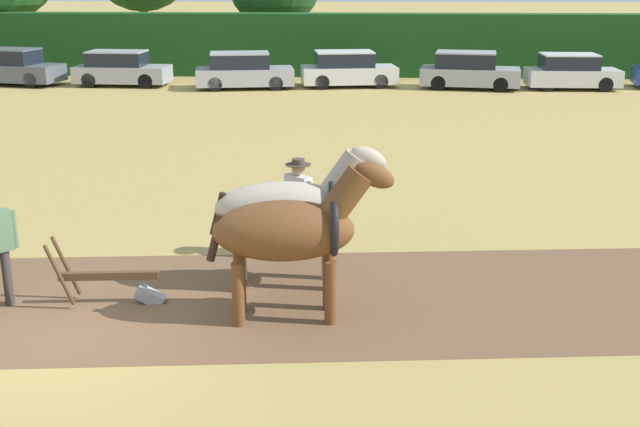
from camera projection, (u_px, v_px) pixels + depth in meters
name	position (u px, v px, depth m)	size (l,w,h in m)	color
ground_plane	(76.00, 334.00, 11.22)	(240.00, 240.00, 0.00)	#A88E4C
hedgerow	(278.00, 44.00, 38.28)	(70.46, 1.56, 2.91)	#194719
draft_horse_lead_left	(292.00, 230.00, 11.40)	(2.74, 1.11, 2.40)	brown
draft_horse_lead_right	(291.00, 207.00, 12.62)	(2.85, 1.07, 2.36)	#B2A38E
plow	(118.00, 283.00, 12.18)	(1.74, 0.50, 1.13)	#4C331E
farmer_beside_team	(298.00, 199.00, 13.99)	(0.53, 0.49, 1.77)	#4C4C4C
parked_car_left	(12.00, 67.00, 35.22)	(4.52, 2.52, 1.58)	#565B66
parked_car_center_left	(121.00, 69.00, 34.91)	(4.10, 1.89, 1.51)	#A8A8B2
parked_car_center	(243.00, 71.00, 34.14)	(4.34, 2.43, 1.53)	#A8A8B2
parked_car_center_right	(347.00, 70.00, 34.68)	(4.30, 2.44, 1.53)	silver
parked_car_right	(469.00, 71.00, 34.09)	(4.37, 2.40, 1.56)	#A8A8B2
parked_car_far_right	(571.00, 72.00, 33.95)	(3.82, 1.77, 1.49)	silver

